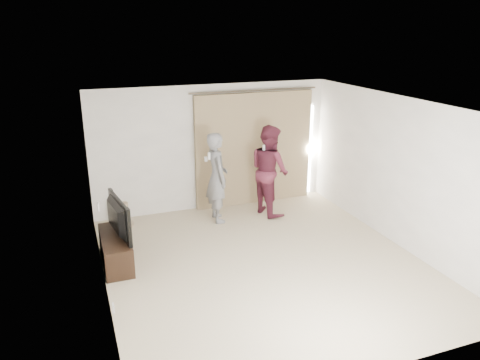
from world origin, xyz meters
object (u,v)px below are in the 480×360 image
at_px(person_man, 217,177).
at_px(person_woman, 270,170).
at_px(tv_console, 116,250).
at_px(tv, 113,218).

relative_size(person_man, person_woman, 0.97).
relative_size(tv_console, person_man, 0.70).
bearing_deg(tv, person_woman, -79.30).
relative_size(tv, person_man, 0.62).
distance_m(tv, person_woman, 3.42).
bearing_deg(person_woman, person_man, 180.00).
xyz_separation_m(tv, person_man, (2.11, 1.12, 0.10)).
bearing_deg(tv, tv_console, -0.00).
bearing_deg(person_woman, tv_console, -160.80).
xyz_separation_m(tv, person_woman, (3.23, 1.12, 0.13)).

